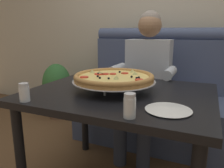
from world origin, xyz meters
TOP-DOWN VIEW (x-y plane):
  - back_wall_with_window at (0.00, 1.49)m, footprint 6.00×0.12m
  - booth_bench at (0.00, 0.92)m, footprint 1.44×0.78m
  - dining_table at (0.00, 0.00)m, footprint 1.14×0.91m
  - diner_main at (-0.01, 0.66)m, footprint 0.54×0.64m
  - pizza at (-0.05, 0.01)m, footprint 0.53×0.53m
  - shaker_pepper_flakes at (0.20, -0.40)m, footprint 0.05×0.05m
  - shaker_oregano at (-0.40, -0.40)m, footprint 0.06×0.06m
  - plate_near_left at (0.34, -0.24)m, footprint 0.22×0.22m
  - potted_plant at (-1.23, 0.95)m, footprint 0.36×0.36m

SIDE VIEW (x-z plane):
  - potted_plant at x=-1.23m, z-range 0.04..0.74m
  - booth_bench at x=0.00m, z-range -0.17..0.96m
  - dining_table at x=0.00m, z-range 0.27..1.00m
  - diner_main at x=-0.01m, z-range 0.07..1.35m
  - plate_near_left at x=0.34m, z-range 0.73..0.74m
  - shaker_oregano at x=-0.40m, z-range 0.72..0.82m
  - shaker_pepper_flakes at x=0.20m, z-range 0.72..0.83m
  - pizza at x=-0.05m, z-range 0.75..0.86m
  - back_wall_with_window at x=0.00m, z-range 0.00..2.80m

